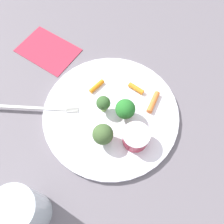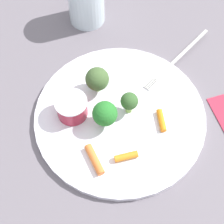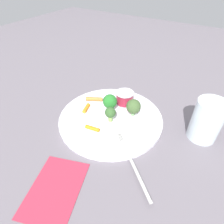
{
  "view_description": "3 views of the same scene",
  "coord_description": "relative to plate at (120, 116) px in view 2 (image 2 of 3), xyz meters",
  "views": [
    {
      "loc": [
        -0.19,
        0.14,
        0.5
      ],
      "look_at": [
        -0.01,
        0.0,
        0.03
      ],
      "focal_mm": 38.37,
      "sensor_mm": 36.0,
      "label": 1
    },
    {
      "loc": [
        -0.01,
        -0.3,
        0.54
      ],
      "look_at": [
        -0.01,
        -0.01,
        0.03
      ],
      "focal_mm": 54.0,
      "sensor_mm": 36.0,
      "label": 2
    },
    {
      "loc": [
        0.36,
        0.23,
        0.38
      ],
      "look_at": [
        -0.01,
        -0.0,
        0.02
      ],
      "focal_mm": 30.36,
      "sensor_mm": 36.0,
      "label": 3
    }
  ],
  "objects": [
    {
      "name": "carrot_stick_2",
      "position": [
        0.07,
        -0.01,
        0.01
      ],
      "size": [
        0.02,
        0.04,
        0.01
      ],
      "primitive_type": "cylinder",
      "rotation": [
        1.57,
        0.0,
        3.29
      ],
      "color": "orange",
      "rests_on": "plate"
    },
    {
      "name": "broccoli_floret_0",
      "position": [
        -0.03,
        -0.02,
        0.04
      ],
      "size": [
        0.04,
        0.04,
        0.06
      ],
      "color": "#83AC5E",
      "rests_on": "plate"
    },
    {
      "name": "broccoli_floret_1",
      "position": [
        -0.04,
        0.05,
        0.04
      ],
      "size": [
        0.04,
        0.04,
        0.05
      ],
      "color": "#80BA73",
      "rests_on": "plate"
    },
    {
      "name": "carrot_stick_1",
      "position": [
        0.01,
        -0.08,
        0.01
      ],
      "size": [
        0.04,
        0.02,
        0.01
      ],
      "primitive_type": "cylinder",
      "rotation": [
        1.57,
        0.0,
        1.85
      ],
      "color": "orange",
      "rests_on": "plate"
    },
    {
      "name": "carrot_stick_0",
      "position": [
        -0.04,
        -0.09,
        0.01
      ],
      "size": [
        0.04,
        0.05,
        0.01
      ],
      "primitive_type": "cylinder",
      "rotation": [
        1.57,
        0.0,
        0.48
      ],
      "color": "orange",
      "rests_on": "plate"
    },
    {
      "name": "ground_plane",
      "position": [
        0.0,
        0.0,
        -0.01
      ],
      "size": [
        2.4,
        2.4,
        0.0
      ],
      "primitive_type": "plane",
      "color": "slate"
    },
    {
      "name": "plate",
      "position": [
        0.0,
        0.0,
        0.0
      ],
      "size": [
        0.31,
        0.31,
        0.01
      ],
      "primitive_type": "cylinder",
      "color": "white",
      "rests_on": "ground_plane"
    },
    {
      "name": "sauce_cup",
      "position": [
        -0.08,
        0.0,
        0.03
      ],
      "size": [
        0.06,
        0.06,
        0.04
      ],
      "color": "maroon",
      "rests_on": "plate"
    },
    {
      "name": "broccoli_floret_2",
      "position": [
        0.02,
        0.01,
        0.04
      ],
      "size": [
        0.03,
        0.03,
        0.05
      ],
      "color": "#87B357",
      "rests_on": "plate"
    },
    {
      "name": "fork",
      "position": [
        0.11,
        0.13,
        0.01
      ],
      "size": [
        0.14,
        0.16,
        0.0
      ],
      "color": "beige",
      "rests_on": "plate"
    }
  ]
}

